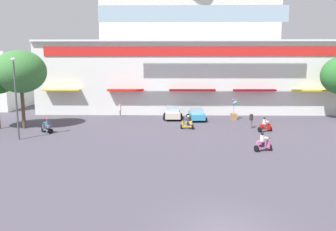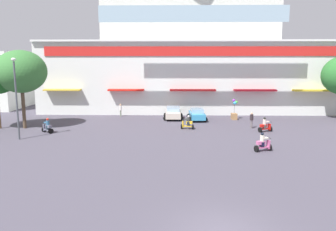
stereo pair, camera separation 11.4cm
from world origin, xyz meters
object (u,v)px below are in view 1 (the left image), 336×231
at_px(streetlamp_near, 16,93).
at_px(balloon_vendor_cart, 234,112).
at_px(scooter_rider_3, 263,143).
at_px(scooter_rider_4, 187,123).
at_px(pedestrian_1, 120,109).
at_px(pedestrian_0, 251,119).
at_px(parked_car_1, 196,114).
at_px(scooter_rider_1, 265,126).
at_px(parked_car_0, 173,113).
at_px(plaza_tree_0, 20,72).
at_px(scooter_rider_2, 47,127).

xyz_separation_m(streetlamp_near, balloon_vendor_cart, (21.43, 10.75, -3.39)).
relative_size(scooter_rider_3, scooter_rider_4, 1.04).
distance_m(pedestrian_1, streetlamp_near, 14.96).
bearing_deg(pedestrian_0, pedestrian_1, 154.65).
xyz_separation_m(parked_car_1, scooter_rider_1, (6.44, -6.53, -0.10)).
height_order(scooter_rider_1, scooter_rider_4, scooter_rider_1).
xyz_separation_m(parked_car_0, pedestrian_1, (-6.75, 1.69, 0.20)).
relative_size(parked_car_1, pedestrian_0, 2.32).
relative_size(parked_car_0, pedestrian_1, 2.37).
xyz_separation_m(parked_car_0, balloon_vendor_cart, (7.44, -0.23, 0.10)).
bearing_deg(plaza_tree_0, parked_car_1, 15.62).
bearing_deg(streetlamp_near, plaza_tree_0, 109.17).
relative_size(scooter_rider_4, pedestrian_0, 0.87).
distance_m(parked_car_0, scooter_rider_1, 11.81).
height_order(pedestrian_0, pedestrian_1, pedestrian_0).
distance_m(pedestrian_0, balloon_vendor_cart, 5.31).
bearing_deg(parked_car_0, scooter_rider_4, -75.74).
distance_m(scooter_rider_2, pedestrian_1, 11.42).
distance_m(parked_car_1, scooter_rider_4, 5.47).
xyz_separation_m(scooter_rider_3, pedestrian_0, (1.14, 9.10, 0.33)).
bearing_deg(scooter_rider_4, balloon_vendor_cart, 44.64).
bearing_deg(scooter_rider_4, streetlamp_near, -162.40).
bearing_deg(pedestrian_0, parked_car_0, 146.78).
bearing_deg(scooter_rider_1, balloon_vendor_cart, 104.81).
distance_m(parked_car_1, pedestrian_0, 7.23).
relative_size(scooter_rider_2, pedestrian_0, 0.88).
distance_m(pedestrian_0, streetlamp_near, 23.23).
height_order(scooter_rider_2, pedestrian_0, pedestrian_0).
xyz_separation_m(scooter_rider_4, pedestrian_1, (-8.28, 7.74, 0.34)).
xyz_separation_m(pedestrian_0, balloon_vendor_cart, (-0.90, 5.23, -0.10)).
xyz_separation_m(scooter_rider_3, pedestrian_1, (-13.94, 16.24, 0.32)).
relative_size(scooter_rider_1, balloon_vendor_cart, 0.61).
distance_m(plaza_tree_0, scooter_rider_1, 25.64).
xyz_separation_m(parked_car_1, scooter_rider_2, (-15.30, -7.46, -0.10)).
bearing_deg(parked_car_1, streetlamp_near, -148.72).
xyz_separation_m(scooter_rider_4, pedestrian_0, (6.80, 0.59, 0.35)).
xyz_separation_m(pedestrian_0, pedestrian_1, (-15.08, 7.14, -0.01)).
bearing_deg(parked_car_1, pedestrian_0, -40.73).
height_order(parked_car_0, scooter_rider_4, parked_car_0).
bearing_deg(pedestrian_0, scooter_rider_4, -175.02).
bearing_deg(pedestrian_1, plaza_tree_0, -139.71).
bearing_deg(parked_car_0, parked_car_1, -14.55).
bearing_deg(balloon_vendor_cart, scooter_rider_3, -90.98).
bearing_deg(scooter_rider_1, scooter_rider_3, -106.14).
bearing_deg(scooter_rider_1, streetlamp_near, -170.96).
xyz_separation_m(pedestrian_1, streetlamp_near, (-7.25, -12.66, 3.30)).
relative_size(plaza_tree_0, scooter_rider_2, 5.46).
distance_m(scooter_rider_4, streetlamp_near, 16.69).
xyz_separation_m(parked_car_1, pedestrian_1, (-9.60, 2.43, 0.24)).
distance_m(plaza_tree_0, scooter_rider_4, 18.09).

